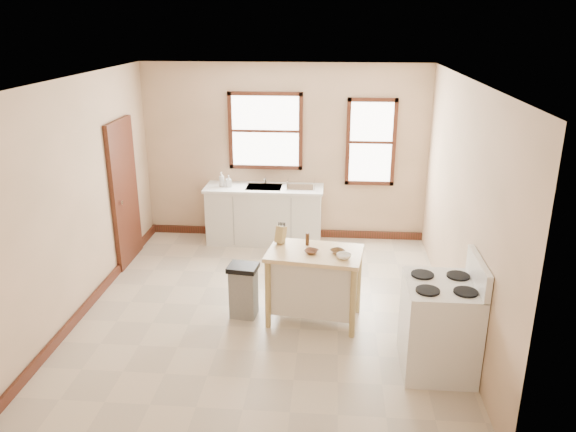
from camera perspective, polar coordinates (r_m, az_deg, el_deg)
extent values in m
plane|color=#B2A38D|center=(7.12, -2.12, -9.27)|extent=(5.00, 5.00, 0.00)
plane|color=white|center=(6.28, -2.44, 13.75)|extent=(5.00, 5.00, 0.00)
cube|color=#DDB491|center=(8.97, -0.34, 6.42)|extent=(4.50, 0.04, 2.80)
cube|color=#DDB491|center=(7.19, -20.38, 1.87)|extent=(0.04, 5.00, 2.80)
cube|color=#DDB491|center=(6.69, 17.25, 0.95)|extent=(0.04, 5.00, 2.80)
cube|color=#361E0E|center=(8.41, -16.27, 2.28)|extent=(0.06, 0.90, 2.10)
cube|color=#361E0E|center=(9.33, -0.34, -1.67)|extent=(4.50, 0.04, 0.12)
cube|color=#361E0E|center=(7.66, -19.00, -7.73)|extent=(0.04, 5.00, 0.12)
cylinder|color=silver|center=(8.97, -2.32, 3.97)|extent=(0.03, 0.03, 0.22)
imported|color=#B2B2B2|center=(8.88, -6.76, 3.72)|extent=(0.11, 0.11, 0.23)
imported|color=#B2B2B2|center=(8.86, -6.05, 3.56)|extent=(0.11, 0.11, 0.18)
cylinder|color=#3E2410|center=(6.63, 1.98, -2.37)|extent=(0.05, 0.05, 0.15)
imported|color=brown|center=(6.43, 2.40, -3.62)|extent=(0.21, 0.21, 0.04)
imported|color=brown|center=(6.45, 5.05, -3.60)|extent=(0.22, 0.22, 0.04)
imported|color=white|center=(6.31, 5.68, -4.09)|extent=(0.23, 0.23, 0.05)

